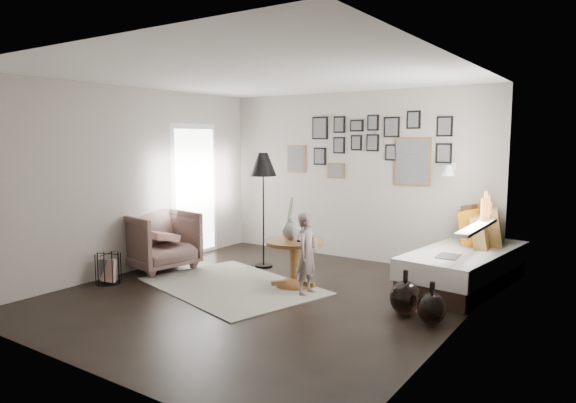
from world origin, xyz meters
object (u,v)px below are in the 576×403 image
Objects in this scene: demijohn_small at (432,308)px; vase at (290,227)px; magazine_basket at (108,269)px; child at (307,254)px; daybed at (467,260)px; demijohn_large at (405,298)px; floor_lamp at (263,169)px; pedestal_table at (295,265)px; armchair at (159,240)px.

vase is at bearing 168.91° from demijohn_small.
child is (2.41, 1.04, 0.30)m from magazine_basket.
daybed is 4.63× the size of demijohn_large.
floor_lamp is 3.78× the size of demijohn_small.
vase is at bearing 32.34° from magazine_basket.
pedestal_table is 0.76× the size of child.
child is (-1.26, 0.03, 0.31)m from demijohn_large.
magazine_basket is 0.40× the size of child.
demijohn_large is 0.49× the size of child.
pedestal_table is 1.56× the size of demijohn_large.
pedestal_table is at bearing -137.81° from daybed.
armchair reaches higher than demijohn_large.
pedestal_table is 2.13m from armchair.
pedestal_table is 1.61m from floor_lamp.
daybed is at bearing 81.03° from demijohn_large.
child reaches higher than demijohn_small.
vase is at bearing -139.38° from daybed.
pedestal_table is 0.49m from vase.
child is at bearing -32.74° from floor_lamp.
demijohn_small is at bearing -99.17° from child.
vase is 1.78m from demijohn_large.
pedestal_table is at bearing 171.01° from demijohn_large.
demijohn_small is (0.33, -0.12, -0.02)m from demijohn_large.
magazine_basket is (-3.91, -2.53, -0.14)m from daybed.
vase reaches higher than demijohn_small.
child is (2.41, 0.15, 0.08)m from armchair.
daybed is 4.24m from armchair.
magazine_basket is at bearing -147.66° from vase.
demijohn_large is at bearing 15.29° from magazine_basket.
armchair reaches higher than pedestal_table.
demijohn_large is (-0.24, -1.53, -0.15)m from daybed.
child is (0.40, -0.24, -0.27)m from vase.
demijohn_small is (4.00, -0.00, -0.26)m from armchair.
floor_lamp reaches higher than vase.
demijohn_large is at bearing -95.18° from child.
floor_lamp is 2.51m from magazine_basket.
pedestal_table is 1.60m from demijohn_large.
armchair is at bearing 90.13° from magazine_basket.
demijohn_large is at bearing -8.99° from pedestal_table.
vase is 2.11m from demijohn_small.
demijohn_small reaches higher than magazine_basket.
floor_lamp reaches higher than magazine_basket.
child reaches higher than demijohn_large.
floor_lamp is 4.25× the size of magazine_basket.
child is (0.32, -0.22, 0.22)m from pedestal_table.
daybed is 1.66m from demijohn_small.
floor_lamp is at bearing 161.48° from demijohn_large.
daybed is at bearing 13.98° from floor_lamp.
floor_lamp is 1.77m from child.
armchair is 0.55× the size of floor_lamp.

